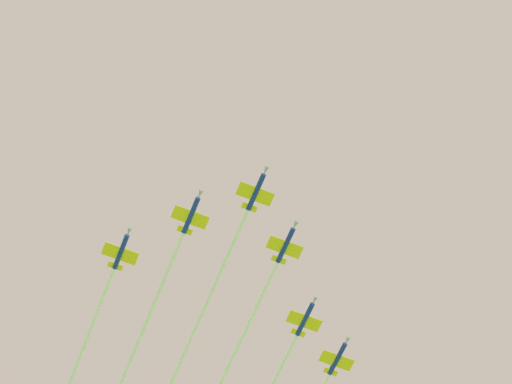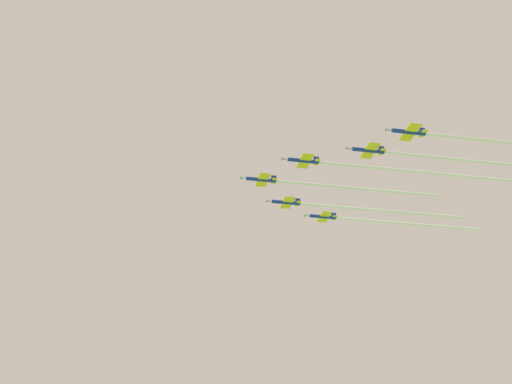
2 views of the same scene
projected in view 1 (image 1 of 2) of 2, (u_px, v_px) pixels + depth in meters
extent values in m
cylinder|color=navy|center=(256.00, 192.00, 216.64)|extent=(2.94, 9.96, 1.21)
cone|color=#9EA3AD|center=(266.00, 170.00, 214.34)|extent=(1.52, 2.37, 1.15)
cube|color=yellow|center=(255.00, 194.00, 216.80)|extent=(9.29, 5.02, 0.20)
cube|color=yellow|center=(249.00, 207.00, 218.28)|extent=(3.95, 2.18, 0.20)
cube|color=navy|center=(249.00, 205.00, 219.15)|extent=(0.48, 1.76, 1.98)
cylinder|color=white|center=(206.00, 304.00, 229.30)|extent=(10.89, 56.10, 0.85)
cylinder|color=navy|center=(285.00, 245.00, 223.78)|extent=(2.94, 9.96, 1.21)
cone|color=#9EA3AD|center=(295.00, 225.00, 221.49)|extent=(1.52, 2.37, 1.15)
cube|color=yellow|center=(285.00, 247.00, 223.94)|extent=(9.29, 5.02, 0.20)
cube|color=yellow|center=(279.00, 260.00, 225.43)|extent=(3.95, 2.18, 0.20)
cube|color=navy|center=(279.00, 257.00, 226.30)|extent=(0.48, 1.76, 1.98)
cylinder|color=white|center=(221.00, 382.00, 240.44)|extent=(14.61, 76.84, 0.85)
cylinder|color=navy|center=(191.00, 215.00, 217.91)|extent=(2.94, 9.96, 1.21)
cone|color=#9EA3AD|center=(200.00, 194.00, 215.61)|extent=(1.52, 2.37, 1.15)
cube|color=yellow|center=(190.00, 217.00, 218.07)|extent=(9.29, 5.02, 0.20)
cube|color=yellow|center=(185.00, 230.00, 219.55)|extent=(3.95, 2.18, 0.20)
cube|color=navy|center=(185.00, 228.00, 220.42)|extent=(0.48, 1.76, 1.98)
cylinder|color=white|center=(143.00, 331.00, 231.30)|extent=(11.57, 59.93, 0.85)
cylinder|color=navy|center=(305.00, 319.00, 230.35)|extent=(2.94, 9.96, 1.21)
cone|color=#9EA3AD|center=(314.00, 300.00, 228.06)|extent=(1.52, 2.37, 1.15)
cube|color=yellow|center=(304.00, 321.00, 230.51)|extent=(9.29, 5.02, 0.20)
cube|color=yellow|center=(298.00, 333.00, 232.00)|extent=(3.95, 2.18, 0.20)
cube|color=navy|center=(298.00, 330.00, 232.87)|extent=(0.48, 1.76, 1.98)
cylinder|color=navy|center=(121.00, 252.00, 224.05)|extent=(2.94, 9.96, 1.21)
cone|color=#9EA3AD|center=(129.00, 231.00, 221.76)|extent=(1.52, 2.37, 1.15)
cube|color=yellow|center=(120.00, 254.00, 224.21)|extent=(9.29, 5.02, 0.20)
cube|color=yellow|center=(115.00, 266.00, 225.70)|extent=(3.95, 2.18, 0.20)
cube|color=navy|center=(116.00, 264.00, 226.57)|extent=(0.48, 1.76, 1.98)
cylinder|color=white|center=(79.00, 360.00, 237.19)|extent=(11.34, 58.61, 0.85)
cylinder|color=navy|center=(337.00, 359.00, 234.60)|extent=(2.94, 9.96, 1.21)
cone|color=#9EA3AD|center=(347.00, 340.00, 232.30)|extent=(1.52, 2.37, 1.15)
cube|color=yellow|center=(337.00, 361.00, 234.76)|extent=(9.29, 5.02, 0.20)
cube|color=yellow|center=(331.00, 372.00, 236.24)|extent=(3.95, 2.18, 0.20)
cube|color=navy|center=(330.00, 369.00, 237.11)|extent=(0.48, 1.76, 1.98)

